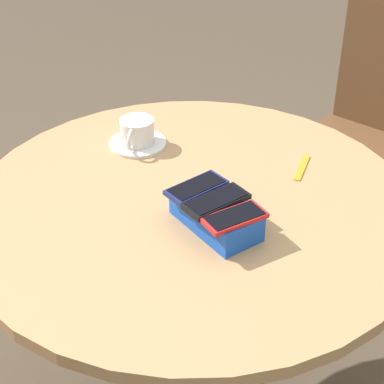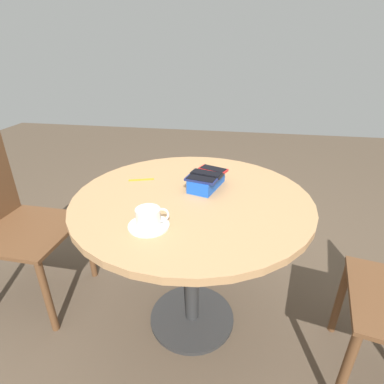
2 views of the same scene
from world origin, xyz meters
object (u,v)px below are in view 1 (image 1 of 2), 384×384
Objects in this scene: lanyard_strap at (302,168)px; chair_near_window at (371,138)px; phone_box at (216,215)px; phone_red at (234,217)px; coffee_cup at (137,131)px; round_table at (192,241)px; phone_black at (216,201)px; phone_navy at (196,187)px; saucer at (138,143)px.

chair_near_window is at bearing -82.07° from lanyard_strap.
phone_red is (-0.06, 0.02, 0.04)m from phone_box.
phone_box is 0.08m from phone_red.
phone_red is 0.47m from coffee_cup.
coffee_cup is (0.27, -0.11, 0.16)m from round_table.
lanyard_strap is 0.75m from chair_near_window.
round_table is 6.70× the size of phone_black.
phone_black is at bearing 156.39° from coffee_cup.
chair_near_window is at bearing -82.81° from phone_red.
lanyard_strap is at bearing -95.02° from phone_box.
phone_red is at bearing 159.42° from phone_box.
phone_red and phone_navy have the same top height.
coffee_cup reaches higher than saucer.
phone_navy is at bearing 154.25° from saucer.
phone_box is 0.40m from saucer.
phone_navy is at bearing -14.34° from phone_black.
round_table is 0.33m from lanyard_strap.
lanyard_strap is (-0.09, -0.31, -0.06)m from phone_navy.
phone_navy is 0.34m from coffee_cup.
phone_black reaches higher than phone_red.
round_table is 4.63× the size of phone_box.
phone_navy is 1.27× the size of coffee_cup.
phone_navy is at bearing 90.24° from chair_near_window.
lanyard_strap reaches higher than round_table.
phone_box is 0.04m from phone_black.
round_table is 1.10× the size of chair_near_window.
phone_black reaches higher than phone_box.
phone_red is 0.47m from saucer.
saucer is at bearing -25.75° from phone_navy.
phone_black is (-0.10, 0.05, 0.19)m from round_table.
phone_navy reaches higher than round_table.
phone_black is at bearing -20.63° from phone_red.
phone_box is 1.49× the size of saucer.
phone_box is 0.08m from phone_navy.
phone_navy is (-0.04, 0.03, 0.18)m from round_table.
saucer is (0.30, -0.15, -0.06)m from phone_navy.
phone_box is at bearing 93.86° from chair_near_window.
round_table is 7.00× the size of phone_navy.
saucer is at bearing -23.85° from phone_black.
chair_near_window is (-0.30, -0.86, -0.26)m from saucer.
phone_red is at bearing 97.19° from chair_near_window.
phone_box is at bearing 84.98° from lanyard_strap.
phone_navy is 1.20× the size of lanyard_strap.
phone_red is 0.97× the size of saucer.
chair_near_window reaches higher than round_table.
round_table is 0.22m from phone_black.
phone_black is at bearing 85.15° from lanyard_strap.
phone_box is 0.40m from coffee_cup.
phone_red is 1.24× the size of coffee_cup.
phone_red is at bearing 95.70° from lanyard_strap.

